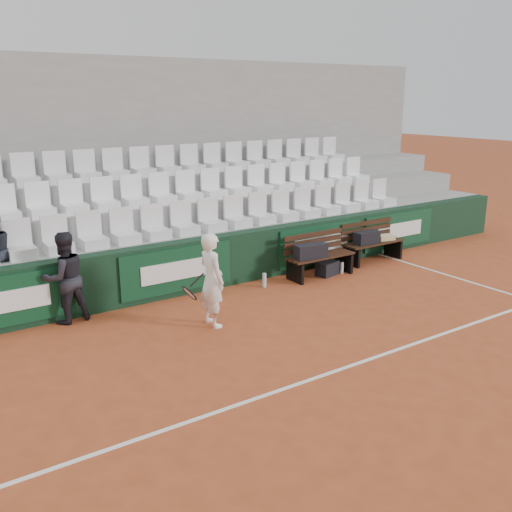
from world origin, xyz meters
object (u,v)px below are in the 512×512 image
(water_bottle_far, at_px, (342,268))
(ball_kid, at_px, (65,278))
(sports_bag_ground, at_px, (327,268))
(bench_right, at_px, (373,251))
(sports_bag_right, at_px, (367,238))
(tennis_player, at_px, (212,280))
(bench_left, at_px, (320,266))
(water_bottle_near, at_px, (264,280))
(sports_bag_left, at_px, (311,251))

(water_bottle_far, distance_m, ball_kid, 5.56)
(water_bottle_far, bearing_deg, sports_bag_ground, 163.23)
(bench_right, distance_m, ball_kid, 6.73)
(sports_bag_right, distance_m, tennis_player, 4.72)
(bench_left, bearing_deg, water_bottle_far, -12.59)
(ball_kid, bearing_deg, water_bottle_near, 166.44)
(bench_right, relative_size, ball_kid, 1.00)
(tennis_player, height_order, ball_kid, tennis_player)
(water_bottle_near, distance_m, water_bottle_far, 1.84)
(sports_bag_right, height_order, water_bottle_far, sports_bag_right)
(sports_bag_left, bearing_deg, water_bottle_near, 173.14)
(sports_bag_ground, bearing_deg, bench_left, 175.23)
(bench_right, height_order, water_bottle_near, bench_right)
(sports_bag_ground, height_order, water_bottle_far, sports_bag_ground)
(sports_bag_left, relative_size, tennis_player, 0.43)
(sports_bag_ground, relative_size, ball_kid, 0.31)
(tennis_player, xyz_separation_m, ball_kid, (-1.89, 1.45, -0.01))
(sports_bag_right, distance_m, sports_bag_ground, 1.36)
(ball_kid, bearing_deg, sports_bag_left, 166.15)
(bench_right, bearing_deg, water_bottle_far, -165.48)
(water_bottle_far, relative_size, ball_kid, 0.16)
(sports_bag_left, distance_m, ball_kid, 4.73)
(sports_bag_left, height_order, ball_kid, ball_kid)
(sports_bag_ground, xyz_separation_m, ball_kid, (-5.18, 0.45, 0.61))
(bench_right, bearing_deg, water_bottle_near, -177.77)
(bench_left, xyz_separation_m, sports_bag_left, (-0.30, -0.04, 0.37))
(bench_left, bearing_deg, sports_bag_ground, -4.77)
(bench_left, bearing_deg, tennis_player, -162.05)
(sports_bag_left, xyz_separation_m, sports_bag_ground, (0.48, 0.03, -0.45))
(tennis_player, bearing_deg, bench_right, 14.10)
(ball_kid, bearing_deg, sports_bag_ground, 166.99)
(sports_bag_left, distance_m, water_bottle_far, 0.93)
(tennis_player, relative_size, ball_kid, 1.01)
(bench_right, bearing_deg, sports_bag_left, -173.09)
(sports_bag_right, xyz_separation_m, ball_kid, (-6.46, 0.27, 0.17))
(bench_right, distance_m, sports_bag_right, 0.44)
(sports_bag_ground, relative_size, tennis_player, 0.31)
(ball_kid, bearing_deg, sports_bag_right, 169.59)
(water_bottle_near, height_order, tennis_player, tennis_player)
(sports_bag_right, distance_m, ball_kid, 6.46)
(bench_right, xyz_separation_m, sports_bag_left, (-2.00, -0.24, 0.37))
(bench_left, bearing_deg, water_bottle_near, 176.48)
(sports_bag_right, bearing_deg, sports_bag_left, -173.16)
(bench_right, relative_size, water_bottle_far, 6.15)
(sports_bag_ground, distance_m, water_bottle_far, 0.33)
(sports_bag_left, height_order, tennis_player, tennis_player)
(bench_right, xyz_separation_m, ball_kid, (-6.70, 0.24, 0.53))
(sports_bag_right, relative_size, sports_bag_ground, 1.21)
(bench_left, distance_m, sports_bag_right, 1.51)
(bench_right, xyz_separation_m, sports_bag_right, (-0.25, -0.03, 0.36))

